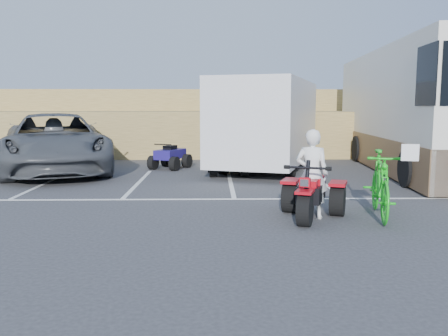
{
  "coord_description": "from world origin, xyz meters",
  "views": [
    {
      "loc": [
        -0.49,
        -8.83,
        2.22
      ],
      "look_at": [
        -0.29,
        0.55,
        1.0
      ],
      "focal_mm": 38.0,
      "sensor_mm": 36.0,
      "label": 1
    }
  ],
  "objects_px": {
    "quad_atv_green": "(227,174)",
    "red_trike_atv": "(310,219)",
    "rider": "(312,174)",
    "rv_motorhome": "(413,119)",
    "green_dirt_bike": "(380,184)",
    "quad_atv_blue": "(170,169)",
    "grey_pickup": "(55,143)",
    "cargo_trailer": "(267,122)",
    "red_car": "(33,146)"
  },
  "relations": [
    {
      "from": "quad_atv_green",
      "to": "red_trike_atv",
      "type": "bearing_deg",
      "value": -80.59
    },
    {
      "from": "red_trike_atv",
      "to": "rider",
      "type": "relative_size",
      "value": 0.97
    },
    {
      "from": "rv_motorhome",
      "to": "green_dirt_bike",
      "type": "bearing_deg",
      "value": -112.16
    },
    {
      "from": "red_trike_atv",
      "to": "quad_atv_blue",
      "type": "height_order",
      "value": "red_trike_atv"
    },
    {
      "from": "rider",
      "to": "quad_atv_green",
      "type": "height_order",
      "value": "rider"
    },
    {
      "from": "grey_pickup",
      "to": "rv_motorhome",
      "type": "distance_m",
      "value": 12.54
    },
    {
      "from": "red_trike_atv",
      "to": "cargo_trailer",
      "type": "xyz_separation_m",
      "value": [
        0.01,
        7.68,
        1.69
      ]
    },
    {
      "from": "quad_atv_blue",
      "to": "cargo_trailer",
      "type": "bearing_deg",
      "value": 21.38
    },
    {
      "from": "cargo_trailer",
      "to": "rider",
      "type": "bearing_deg",
      "value": -71.61
    },
    {
      "from": "red_car",
      "to": "cargo_trailer",
      "type": "bearing_deg",
      "value": -21.03
    },
    {
      "from": "rv_motorhome",
      "to": "quad_atv_blue",
      "type": "distance_m",
      "value": 8.83
    },
    {
      "from": "rv_motorhome",
      "to": "quad_atv_green",
      "type": "height_order",
      "value": "rv_motorhome"
    },
    {
      "from": "rider",
      "to": "red_car",
      "type": "relative_size",
      "value": 0.44
    },
    {
      "from": "grey_pickup",
      "to": "quad_atv_blue",
      "type": "distance_m",
      "value": 4.05
    },
    {
      "from": "red_car",
      "to": "cargo_trailer",
      "type": "distance_m",
      "value": 9.12
    },
    {
      "from": "green_dirt_bike",
      "to": "quad_atv_blue",
      "type": "height_order",
      "value": "green_dirt_bike"
    },
    {
      "from": "red_trike_atv",
      "to": "red_car",
      "type": "xyz_separation_m",
      "value": [
        -8.91,
        9.31,
        0.69
      ]
    },
    {
      "from": "rv_motorhome",
      "to": "quad_atv_green",
      "type": "xyz_separation_m",
      "value": [
        -6.64,
        -1.24,
        -1.79
      ]
    },
    {
      "from": "rider",
      "to": "quad_atv_blue",
      "type": "distance_m",
      "value": 8.5
    },
    {
      "from": "red_trike_atv",
      "to": "rider",
      "type": "bearing_deg",
      "value": 90.0
    },
    {
      "from": "cargo_trailer",
      "to": "quad_atv_blue",
      "type": "bearing_deg",
      "value": -164.37
    },
    {
      "from": "red_trike_atv",
      "to": "quad_atv_green",
      "type": "xyz_separation_m",
      "value": [
        -1.46,
        6.29,
        0.0
      ]
    },
    {
      "from": "rider",
      "to": "quad_atv_blue",
      "type": "relative_size",
      "value": 1.24
    },
    {
      "from": "green_dirt_bike",
      "to": "grey_pickup",
      "type": "relative_size",
      "value": 0.31
    },
    {
      "from": "rv_motorhome",
      "to": "quad_atv_green",
      "type": "relative_size",
      "value": 7.12
    },
    {
      "from": "rider",
      "to": "rv_motorhome",
      "type": "xyz_separation_m",
      "value": [
        5.13,
        7.39,
        0.9
      ]
    },
    {
      "from": "rider",
      "to": "green_dirt_bike",
      "type": "xyz_separation_m",
      "value": [
        1.38,
        -0.03,
        -0.22
      ]
    },
    {
      "from": "green_dirt_bike",
      "to": "cargo_trailer",
      "type": "height_order",
      "value": "cargo_trailer"
    },
    {
      "from": "red_car",
      "to": "quad_atv_blue",
      "type": "xyz_separation_m",
      "value": [
        5.44,
        -1.49,
        -0.69
      ]
    },
    {
      "from": "rider",
      "to": "red_car",
      "type": "bearing_deg",
      "value": -25.42
    },
    {
      "from": "grey_pickup",
      "to": "quad_atv_green",
      "type": "xyz_separation_m",
      "value": [
        5.87,
        -0.81,
        -1.0
      ]
    },
    {
      "from": "red_trike_atv",
      "to": "cargo_trailer",
      "type": "height_order",
      "value": "cargo_trailer"
    },
    {
      "from": "red_car",
      "to": "cargo_trailer",
      "type": "height_order",
      "value": "cargo_trailer"
    },
    {
      "from": "rider",
      "to": "rv_motorhome",
      "type": "relative_size",
      "value": 0.15
    },
    {
      "from": "green_dirt_bike",
      "to": "cargo_trailer",
      "type": "distance_m",
      "value": 7.76
    },
    {
      "from": "grey_pickup",
      "to": "quad_atv_blue",
      "type": "xyz_separation_m",
      "value": [
        3.86,
        0.72,
        -1.0
      ]
    },
    {
      "from": "green_dirt_bike",
      "to": "red_car",
      "type": "xyz_separation_m",
      "value": [
        -10.34,
        9.2,
        0.02
      ]
    },
    {
      "from": "quad_atv_green",
      "to": "rv_motorhome",
      "type": "bearing_deg",
      "value": 6.96
    },
    {
      "from": "cargo_trailer",
      "to": "red_car",
      "type": "bearing_deg",
      "value": -172.34
    },
    {
      "from": "grey_pickup",
      "to": "red_car",
      "type": "distance_m",
      "value": 2.74
    },
    {
      "from": "red_trike_atv",
      "to": "rv_motorhome",
      "type": "xyz_separation_m",
      "value": [
        5.18,
        7.54,
        1.79
      ]
    },
    {
      "from": "rv_motorhome",
      "to": "quad_atv_blue",
      "type": "relative_size",
      "value": 8.14
    },
    {
      "from": "quad_atv_blue",
      "to": "quad_atv_green",
      "type": "height_order",
      "value": "quad_atv_green"
    },
    {
      "from": "green_dirt_bike",
      "to": "red_car",
      "type": "distance_m",
      "value": 13.84
    },
    {
      "from": "grey_pickup",
      "to": "cargo_trailer",
      "type": "xyz_separation_m",
      "value": [
        7.33,
        0.57,
        0.7
      ]
    },
    {
      "from": "grey_pickup",
      "to": "cargo_trailer",
      "type": "bearing_deg",
      "value": -14.87
    },
    {
      "from": "green_dirt_bike",
      "to": "rv_motorhome",
      "type": "xyz_separation_m",
      "value": [
        3.75,
        7.42,
        1.12
      ]
    },
    {
      "from": "rider",
      "to": "quad_atv_green",
      "type": "distance_m",
      "value": 6.4
    },
    {
      "from": "green_dirt_bike",
      "to": "quad_atv_green",
      "type": "relative_size",
      "value": 1.37
    },
    {
      "from": "rider",
      "to": "grey_pickup",
      "type": "bearing_deg",
      "value": -23.12
    }
  ]
}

